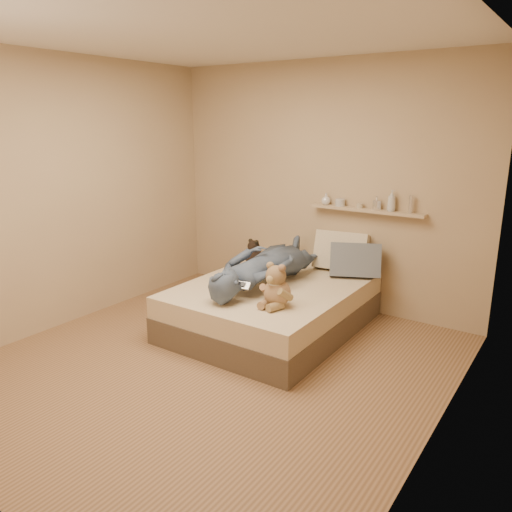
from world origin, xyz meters
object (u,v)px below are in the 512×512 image
Objects in this scene: bed at (272,306)px; wall_shelf at (366,210)px; game_console at (240,285)px; dark_plush at (254,255)px; teddy_bear at (276,289)px; pillow_cream at (341,251)px; pillow_grey at (355,260)px; person at (267,264)px.

wall_shelf reaches higher than bed.
dark_plush is at bearing 118.37° from game_console.
bed is at bearing 125.54° from teddy_bear.
pillow_cream reaches higher than game_console.
pillow_cream is (0.30, 1.38, 0.05)m from game_console.
pillow_cream reaches higher than pillow_grey.
pillow_grey is at bearing -131.53° from person.
bed is 1.38m from wall_shelf.
dark_plush is 0.19× the size of person.
game_console is 0.32m from teddy_bear.
teddy_bear is 1.27× the size of dark_plush.
wall_shelf is at bearing 89.95° from pillow_grey.
pillow_grey is 0.53m from wall_shelf.
teddy_bear reaches higher than bed.
bed is 6.24× the size of dark_plush.
dark_plush reaches higher than bed.
person is (-0.41, 0.48, 0.03)m from teddy_bear.
bed is 4.90× the size of teddy_bear.
person is at bearing 99.71° from game_console.
wall_shelf is (0.53, 1.46, 0.50)m from game_console.
wall_shelf reaches higher than dark_plush.
teddy_bear is 0.70× the size of pillow_cream.
pillow_grey is (0.55, 0.69, 0.40)m from bed.
pillow_cream is at bearing -115.08° from person.
person is (0.43, -0.41, 0.06)m from dark_plush.
pillow_cream is 1.10× the size of pillow_grey.
bed is at bearing 174.61° from person.
bed is 1.17× the size of person.
game_console is 0.57m from person.
bed is 3.80× the size of pillow_grey.
wall_shelf reaches higher than game_console.
wall_shelf is at bearing -123.78° from person.
game_console is 0.47× the size of teddy_bear.
teddy_bear is 1.30m from pillow_cream.
person reaches higher than teddy_bear.
bed is at bearing -121.18° from wall_shelf.
person is (-0.10, 0.56, 0.04)m from game_console.
game_console is 1.42m from pillow_cream.
pillow_cream is 0.51m from wall_shelf.
dark_plush is 1.09m from pillow_grey.
game_console reaches higher than bed.
bed is 3.45× the size of pillow_cream.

